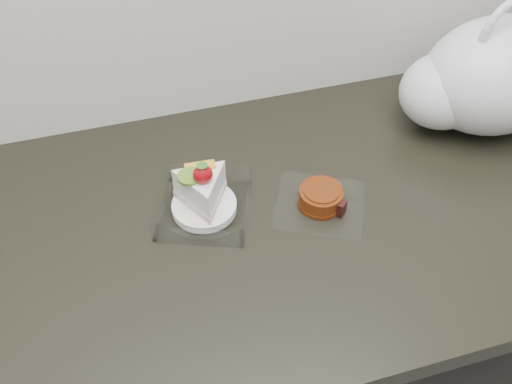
# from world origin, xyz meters

# --- Properties ---
(counter) EXTENTS (2.04, 0.64, 0.90)m
(counter) POSITION_xyz_m (0.00, 1.69, 0.45)
(counter) COLOR black
(counter) RESTS_ON ground
(cake_tray) EXTENTS (0.19, 0.19, 0.12)m
(cake_tray) POSITION_xyz_m (-0.03, 1.73, 0.93)
(cake_tray) COLOR white
(cake_tray) RESTS_ON counter
(mooncake_wrap) EXTENTS (0.20, 0.19, 0.04)m
(mooncake_wrap) POSITION_xyz_m (0.16, 1.69, 0.91)
(mooncake_wrap) COLOR white
(mooncake_wrap) RESTS_ON counter
(plastic_bag) EXTENTS (0.34, 0.24, 0.27)m
(plastic_bag) POSITION_xyz_m (0.52, 1.81, 1.01)
(plastic_bag) COLOR silver
(plastic_bag) RESTS_ON counter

